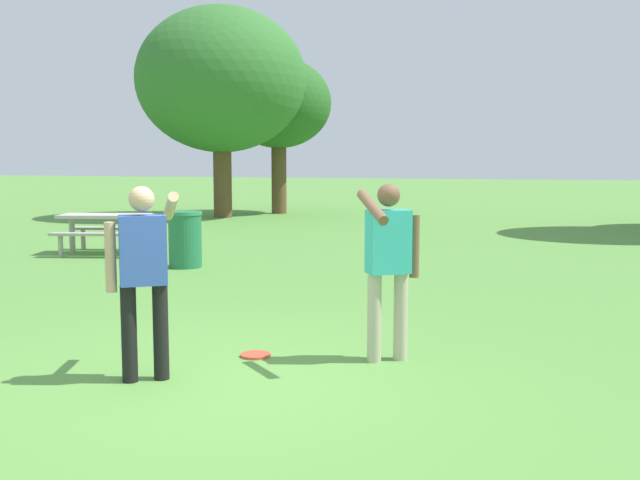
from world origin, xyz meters
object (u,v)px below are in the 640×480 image
at_px(frisbee, 256,355).
at_px(picnic_table_near, 105,225).
at_px(tree_broad_center, 279,104).
at_px(trash_can_beside_table, 185,239).
at_px(person_thrower, 389,258).
at_px(person_catcher, 143,268).
at_px(tree_tall_left, 221,80).

xyz_separation_m(frisbee, picnic_table_near, (-5.58, 6.27, 0.55)).
bearing_deg(frisbee, tree_broad_center, 108.82).
xyz_separation_m(picnic_table_near, trash_can_beside_table, (2.33, -1.23, -0.08)).
relative_size(frisbee, tree_broad_center, 0.06).
relative_size(person_thrower, tree_broad_center, 0.32).
height_order(frisbee, picnic_table_near, picnic_table_near).
relative_size(person_thrower, trash_can_beside_table, 1.71).
bearing_deg(picnic_table_near, person_catcher, -55.52).
bearing_deg(tree_broad_center, tree_tall_left, -119.90).
distance_m(person_thrower, tree_broad_center, 18.55).
height_order(person_thrower, picnic_table_near, person_thrower).
bearing_deg(trash_can_beside_table, picnic_table_near, 152.23).
bearing_deg(frisbee, person_catcher, -122.73).
xyz_separation_m(trash_can_beside_table, tree_broad_center, (-2.59, 12.10, 3.13)).
xyz_separation_m(frisbee, trash_can_beside_table, (-3.25, 5.04, 0.47)).
bearing_deg(person_thrower, tree_broad_center, 112.66).
bearing_deg(tree_tall_left, tree_broad_center, 60.10).
relative_size(picnic_table_near, tree_broad_center, 0.39).
height_order(person_catcher, picnic_table_near, person_catcher).
xyz_separation_m(person_catcher, trash_can_beside_table, (-2.63, 6.00, -0.48)).
xyz_separation_m(person_thrower, picnic_table_near, (-6.81, 6.07, -0.40)).
bearing_deg(tree_tall_left, picnic_table_near, -80.93).
bearing_deg(person_catcher, person_thrower, 32.15).
bearing_deg(tree_broad_center, person_catcher, -73.90).
xyz_separation_m(person_catcher, picnic_table_near, (-4.97, 7.23, -0.40)).
xyz_separation_m(person_thrower, trash_can_beside_table, (-4.48, 4.84, -0.48)).
height_order(frisbee, tree_tall_left, tree_tall_left).
height_order(frisbee, tree_broad_center, tree_broad_center).
height_order(person_thrower, person_catcher, same).
relative_size(person_thrower, person_catcher, 1.00).
relative_size(person_catcher, tree_tall_left, 0.25).
relative_size(person_thrower, frisbee, 5.74).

